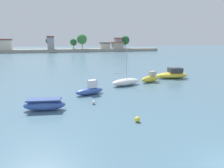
% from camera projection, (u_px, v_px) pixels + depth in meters
% --- Properties ---
extents(moored_boat_1, '(3.88, 1.79, 1.07)m').
position_uv_depth(moored_boat_1, '(45.00, 105.00, 17.28)').
color(moored_boat_1, '#3856A8').
rests_on(moored_boat_1, ground).
extents(moored_boat_2, '(3.63, 2.08, 1.70)m').
position_uv_depth(moored_boat_2, '(90.00, 90.00, 22.31)').
color(moored_boat_2, '#3856A8').
rests_on(moored_boat_2, ground).
extents(moored_boat_3, '(4.64, 2.62, 5.16)m').
position_uv_depth(moored_boat_3, '(126.00, 82.00, 26.78)').
color(moored_boat_3, white).
rests_on(moored_boat_3, ground).
extents(moored_boat_4, '(3.52, 2.05, 1.62)m').
position_uv_depth(moored_boat_4, '(150.00, 78.00, 28.93)').
color(moored_boat_4, yellow).
rests_on(moored_boat_4, ground).
extents(moored_boat_5, '(5.70, 2.72, 1.74)m').
position_uv_depth(moored_boat_5, '(173.00, 74.00, 31.90)').
color(moored_boat_5, yellow).
rests_on(moored_boat_5, ground).
extents(mooring_buoy_3, '(0.37, 0.37, 0.37)m').
position_uv_depth(mooring_buoy_3, '(94.00, 102.00, 19.00)').
color(mooring_buoy_3, white).
rests_on(mooring_buoy_3, ground).
extents(mooring_buoy_4, '(0.43, 0.43, 0.43)m').
position_uv_depth(mooring_buoy_4, '(137.00, 119.00, 14.84)').
color(mooring_buoy_4, yellow).
rests_on(mooring_buoy_4, ground).
extents(distant_shoreline, '(94.79, 8.20, 9.51)m').
position_uv_depth(distant_shoreline, '(75.00, 47.00, 103.01)').
color(distant_shoreline, '#9E998C').
rests_on(distant_shoreline, ground).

